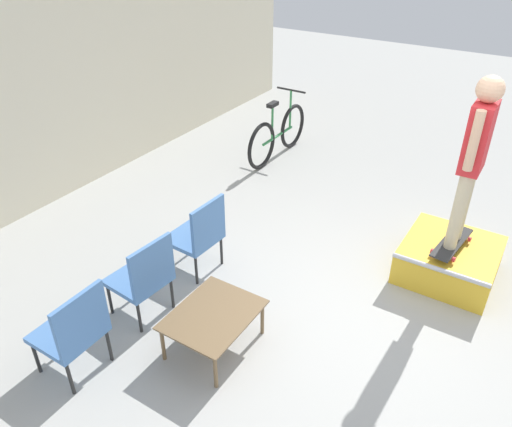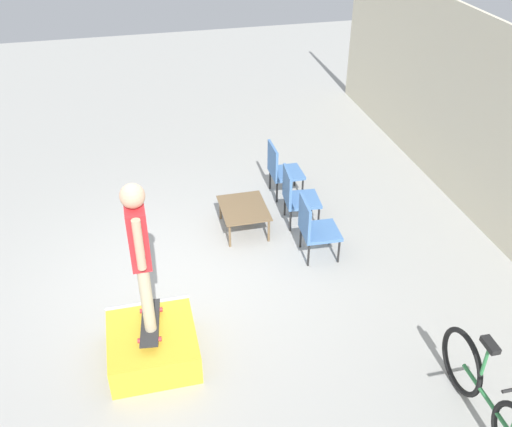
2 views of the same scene
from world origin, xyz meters
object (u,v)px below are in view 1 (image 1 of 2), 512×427
patio_chair_left (74,329)px  skateboard_on_ramp (452,243)px  skate_ramp_box (449,260)px  patio_chair_center (144,275)px  coffee_table (213,317)px  bicycle (278,134)px  patio_chair_right (199,233)px  person_skater (475,151)px

patio_chair_left → skateboard_on_ramp: bearing=141.9°
skate_ramp_box → patio_chair_center: bearing=133.8°
patio_chair_left → patio_chair_center: (0.86, 0.00, 0.00)m
coffee_table → bicycle: bearing=22.2°
skate_ramp_box → coffee_table: bearing=145.4°
coffee_table → patio_chair_left: (-0.87, 0.82, 0.14)m
patio_chair_left → patio_chair_center: size_ratio=1.00×
patio_chair_right → patio_chair_center: bearing=2.7°
skateboard_on_ramp → patio_chair_center: patio_chair_center is taller
person_skater → patio_chair_right: person_skater is taller
skate_ramp_box → skateboard_on_ramp: skateboard_on_ramp is taller
bicycle → patio_chair_right: bearing=-165.0°
coffee_table → patio_chair_center: 0.83m
coffee_table → patio_chair_left: patio_chair_left is taller
person_skater → patio_chair_center: (-2.21, 2.39, -1.05)m
person_skater → bicycle: 3.83m
skateboard_on_ramp → skate_ramp_box: bearing=4.0°
person_skater → patio_chair_left: 4.03m
skateboard_on_ramp → bicycle: bearing=67.9°
patio_chair_right → bicycle: bicycle is taller
person_skater → patio_chair_left: size_ratio=1.94×
skate_ramp_box → person_skater: person_skater is taller
skate_ramp_box → patio_chair_center: patio_chair_center is taller
patio_chair_right → bicycle: size_ratio=0.53×
person_skater → coffee_table: person_skater is taller
skate_ramp_box → patio_chair_left: size_ratio=1.13×
patio_chair_right → patio_chair_left: bearing=2.8°
skateboard_on_ramp → bicycle: size_ratio=0.45×
bicycle → skateboard_on_ramp: bearing=-118.3°
patio_chair_left → patio_chair_center: 0.86m
skate_ramp_box → patio_chair_right: size_ratio=1.13×
coffee_table → bicycle: (3.97, 1.62, 0.03)m
coffee_table → patio_chair_left: size_ratio=0.93×
patio_chair_left → patio_chair_right: (1.73, 0.00, 0.00)m
skateboard_on_ramp → patio_chair_left: bearing=149.0°
person_skater → bicycle: (1.76, 3.19, -1.16)m
skate_ramp_box → bicycle: bearing=62.2°
person_skater → skate_ramp_box: bearing=-3.3°
patio_chair_left → patio_chair_right: 1.73m
coffee_table → patio_chair_center: bearing=90.6°
skate_ramp_box → patio_chair_left: bearing=142.8°
skate_ramp_box → person_skater: size_ratio=0.58×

